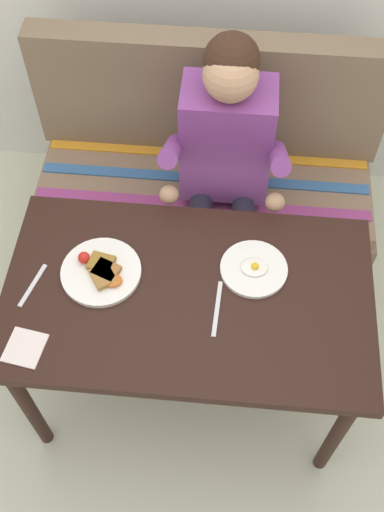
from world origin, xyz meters
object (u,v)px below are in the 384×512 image
object	(u,v)px
fork	(33,285)
knife	(217,309)
plate_breakfast	(101,271)
plate_eggs	(254,269)
napkin	(25,348)
table	(188,305)
couch	(205,191)
person	(225,157)

from	to	relation	value
fork	knife	bearing A→B (deg)	13.18
plate_breakfast	knife	distance (m)	0.40
plate_eggs	napkin	distance (m)	0.77
plate_breakfast	napkin	world-z (taller)	plate_breakfast
table	couch	bearing A→B (deg)	90.00
couch	person	bearing A→B (deg)	-64.41
plate_eggs	knife	distance (m)	0.19
couch	plate_eggs	world-z (taller)	couch
table	napkin	world-z (taller)	napkin
knife	napkin	bearing A→B (deg)	-159.11
couch	person	xyz separation A→B (m)	(0.08, -0.17, 0.41)
table	fork	world-z (taller)	fork
napkin	knife	distance (m)	0.60
person	fork	size ratio (longest dim) A/B	7.13
person	plate_eggs	bearing A→B (deg)	-75.51
napkin	knife	bearing A→B (deg)	18.30
person	napkin	xyz separation A→B (m)	(-0.56, -0.83, -0.01)
fork	person	bearing A→B (deg)	62.16
plate_eggs	fork	xyz separation A→B (m)	(-0.71, -0.13, -0.01)
plate_breakfast	knife	xyz separation A→B (m)	(0.39, -0.10, -0.01)
person	napkin	world-z (taller)	person
couch	knife	xyz separation A→B (m)	(0.10, -0.82, 0.40)
plate_breakfast	knife	world-z (taller)	plate_breakfast
table	person	bearing A→B (deg)	81.92
table	plate_breakfast	xyz separation A→B (m)	(-0.29, 0.05, 0.10)
plate_breakfast	napkin	size ratio (longest dim) A/B	2.23
table	plate_breakfast	distance (m)	0.31
knife	table	bearing A→B (deg)	155.39
table	couch	world-z (taller)	couch
couch	fork	xyz separation A→B (m)	(-0.50, -0.78, 0.40)
plate_breakfast	couch	bearing A→B (deg)	68.09
table	person	xyz separation A→B (m)	(0.08, 0.59, 0.09)
table	napkin	xyz separation A→B (m)	(-0.48, -0.24, 0.09)
plate_eggs	knife	bearing A→B (deg)	-125.06
plate_eggs	napkin	size ratio (longest dim) A/B	1.88
table	napkin	distance (m)	0.54
knife	person	bearing A→B (deg)	93.90
plate_breakfast	knife	bearing A→B (deg)	-14.19
napkin	couch	bearing A→B (deg)	64.69
plate_eggs	napkin	bearing A→B (deg)	-153.11
couch	knife	distance (m)	0.91
knife	plate_breakfast	bearing A→B (deg)	168.40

